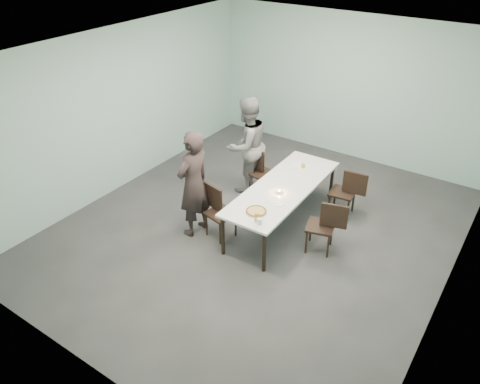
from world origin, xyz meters
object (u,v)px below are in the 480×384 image
Objects in this scene: chair_near_right at (326,224)px; pizza at (256,211)px; beer_glass at (257,217)px; chair_near_left at (217,208)px; water_tumbler at (259,221)px; table at (283,190)px; chair_far_right at (348,190)px; side_plate at (279,203)px; diner_far at (247,145)px; diner_near at (194,184)px; amber_tumbler at (303,166)px; chair_far_left at (259,169)px; tealight at (279,192)px.

chair_near_right reaches higher than pizza.
chair_near_left is at bearing 163.77° from beer_glass.
water_tumbler is (0.99, -0.30, 0.29)m from chair_near_left.
water_tumbler is at bearing -77.95° from table.
side_plate is (-0.58, -1.39, 0.25)m from chair_far_right.
diner_near is at bearing 18.17° from diner_far.
table is 3.01× the size of chair_near_left.
chair_far_right is 10.88× the size of amber_tumbler.
diner_far reaches higher than chair_far_left.
chair_near_left is 1.07m from water_tumbler.
tealight is (0.80, 0.61, 0.27)m from chair_near_left.
amber_tumbler is (0.86, 0.07, 0.29)m from chair_far_left.
amber_tumbler is (-0.24, 1.27, 0.04)m from side_plate.
tealight is at bearing -33.16° from chair_far_left.
pizza is (-0.87, -0.66, 0.27)m from chair_near_right.
chair_far_left is at bearing 107.68° from chair_near_left.
diner_far reaches higher than table.
pizza is 3.78× the size of water_tumbler.
side_plate is 1.20× the size of beer_glass.
diner_far is 22.97× the size of amber_tumbler.
amber_tumbler reaches higher than table.
beer_glass is 2.68× the size of tealight.
diner_far reaches higher than amber_tumbler.
chair_near_left is 10.88× the size of amber_tumbler.
chair_near_right is at bearing 37.09° from pizza.
diner_far is 2.24m from beer_glass.
table is 0.77m from amber_tumbler.
tealight is (0.94, -0.92, 0.27)m from chair_far_left.
amber_tumbler is at bearing 15.33° from chair_far_left.
side_plate is (0.95, 0.33, 0.25)m from chair_near_left.
chair_far_left is at bearing 120.36° from pizza.
side_plate is at bearing -67.73° from table.
chair_far_right is at bearing 74.88° from water_tumbler.
chair_near_right reaches higher than amber_tumbler.
chair_near_right is at bearing -1.86° from tealight.
beer_glass reaches higher than side_plate.
chair_near_right is 1.12m from pizza.
chair_far_left is 1.65m from side_plate.
diner_near is 32.57× the size of tealight.
diner_far is at bearing 127.94° from water_tumbler.
diner_far is at bearing 143.60° from tealight.
tealight is at bearing -17.40° from chair_near_right.
pizza is 0.25m from beer_glass.
chair_far_right is (1.68, 0.19, 0.00)m from chair_far_left.
pizza is at bearing 21.56° from chair_near_right.
pizza is 0.68m from tealight.
beer_glass is at bearing -81.47° from tealight.
chair_near_right reaches higher than side_plate.
diner_far is (-1.96, -0.21, 0.42)m from chair_far_right.
chair_near_left is at bearing 174.63° from pizza.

